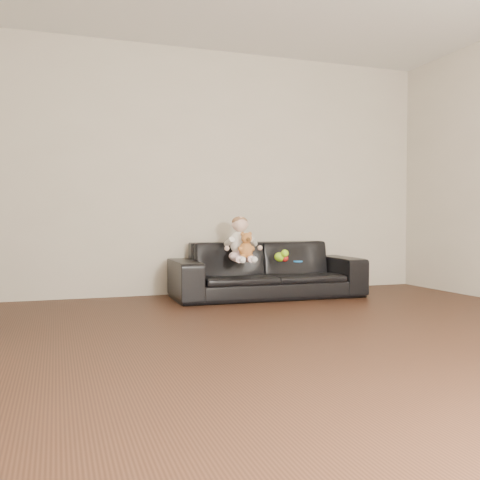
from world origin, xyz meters
name	(u,v)px	position (x,y,z in m)	size (l,w,h in m)	color
floor	(337,351)	(0.00, 0.00, 0.00)	(5.50, 5.50, 0.00)	#371F13
wall_back	(211,172)	(0.00, 2.75, 1.30)	(5.00, 5.00, 0.00)	beige
sofa	(267,270)	(0.45, 2.25, 0.28)	(1.92, 0.75, 0.56)	black
baby	(240,242)	(0.13, 2.14, 0.57)	(0.34, 0.41, 0.45)	silver
teddy_bear	(246,246)	(0.14, 2.01, 0.54)	(0.15, 0.15, 0.25)	#B56E33
toy_green	(280,257)	(0.54, 2.11, 0.42)	(0.11, 0.14, 0.09)	#9FEC1B
toy_rattle	(285,258)	(0.57, 2.08, 0.41)	(0.07, 0.07, 0.07)	red
toy_blue_disc	(298,261)	(0.69, 2.01, 0.38)	(0.09, 0.09, 0.01)	blue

